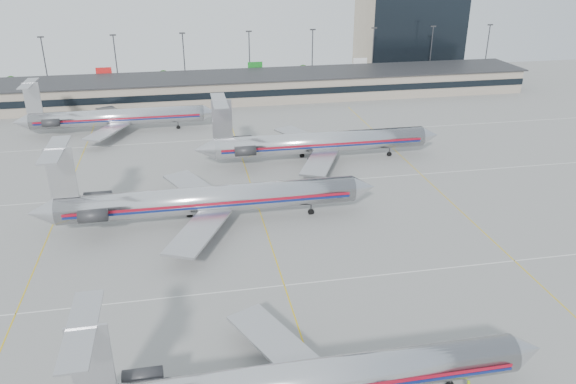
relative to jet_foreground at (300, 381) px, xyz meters
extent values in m
plane|color=gray|center=(2.22, 9.42, -3.32)|extent=(260.00, 260.00, 0.00)
cube|color=silver|center=(2.22, 19.42, -3.31)|extent=(160.00, 0.15, 0.02)
cube|color=gray|center=(2.22, 107.42, -0.32)|extent=(160.00, 16.00, 6.00)
cube|color=black|center=(2.22, 99.32, -0.12)|extent=(160.00, 0.20, 1.60)
cube|color=#2D2D30|center=(2.22, 107.42, 2.78)|extent=(162.00, 17.00, 0.30)
cylinder|color=#38383D|center=(-42.78, 121.42, 4.18)|extent=(0.30, 0.30, 15.00)
cube|color=#2D2D30|center=(-42.78, 121.42, 11.78)|extent=(1.60, 0.40, 0.35)
cylinder|color=#38383D|center=(-24.78, 121.42, 4.18)|extent=(0.30, 0.30, 15.00)
cube|color=#2D2D30|center=(-24.78, 121.42, 11.78)|extent=(1.60, 0.40, 0.35)
cylinder|color=#38383D|center=(-6.78, 121.42, 4.18)|extent=(0.30, 0.30, 15.00)
cube|color=#2D2D30|center=(-6.78, 121.42, 11.78)|extent=(1.60, 0.40, 0.35)
cylinder|color=#38383D|center=(11.22, 121.42, 4.18)|extent=(0.30, 0.30, 15.00)
cube|color=#2D2D30|center=(11.22, 121.42, 11.78)|extent=(1.60, 0.40, 0.35)
cylinder|color=#38383D|center=(29.22, 121.42, 4.18)|extent=(0.30, 0.30, 15.00)
cube|color=#2D2D30|center=(29.22, 121.42, 11.78)|extent=(1.60, 0.40, 0.35)
cylinder|color=#38383D|center=(47.22, 121.42, 4.18)|extent=(0.30, 0.30, 15.00)
cube|color=#2D2D30|center=(47.22, 121.42, 11.78)|extent=(1.60, 0.40, 0.35)
cylinder|color=#38383D|center=(65.22, 121.42, 4.18)|extent=(0.30, 0.30, 15.00)
cube|color=#2D2D30|center=(65.22, 121.42, 11.78)|extent=(1.60, 0.40, 0.35)
cylinder|color=#38383D|center=(83.22, 121.42, 4.18)|extent=(0.30, 0.30, 15.00)
cube|color=#2D2D30|center=(83.22, 121.42, 11.78)|extent=(1.60, 0.40, 0.35)
cube|color=tan|center=(64.22, 137.42, 9.18)|extent=(30.00, 20.00, 25.00)
cylinder|color=silver|center=(0.92, 0.00, -0.05)|extent=(37.31, 3.45, 3.45)
cone|color=silver|center=(21.07, 0.00, -0.05)|extent=(2.98, 3.45, 3.45)
cube|color=#B5B5BA|center=(-0.95, 6.53, -0.98)|extent=(8.67, 12.65, 0.30)
cube|color=#B5B5BA|center=(-16.34, 0.00, 4.85)|extent=(3.17, 0.23, 6.34)
cube|color=#B5B5BA|center=(-16.62, 0.00, 7.83)|extent=(2.24, 9.79, 0.17)
cylinder|color=#2D2D30|center=(-13.07, 2.66, 0.23)|extent=(3.36, 1.59, 1.59)
cylinder|color=#2D2D30|center=(13.98, 0.00, -2.55)|extent=(0.19, 0.19, 1.54)
cylinder|color=silver|center=(-5.10, 37.53, 0.37)|extent=(42.14, 3.90, 3.90)
cone|color=silver|center=(17.65, 37.53, 0.37)|extent=(3.37, 3.90, 3.90)
cone|color=#B5B5BA|center=(-28.07, 37.53, 0.37)|extent=(3.79, 3.90, 3.90)
cube|color=maroon|center=(-5.10, 35.57, 0.53)|extent=(40.03, 0.05, 0.37)
cube|color=navy|center=(-5.10, 35.57, 0.11)|extent=(40.03, 0.05, 0.29)
cube|color=#B5B5BA|center=(-7.21, 44.90, -0.68)|extent=(9.80, 14.28, 0.34)
cube|color=#B5B5BA|center=(-7.21, 30.15, -0.68)|extent=(9.80, 14.28, 0.34)
cube|color=#B5B5BA|center=(-24.59, 37.53, 5.90)|extent=(3.58, 0.26, 7.16)
cube|color=#B5B5BA|center=(-24.91, 37.53, 9.27)|extent=(2.53, 11.06, 0.19)
cylinder|color=#2D2D30|center=(-20.90, 40.53, 0.69)|extent=(3.79, 1.79, 1.79)
cylinder|color=#2D2D30|center=(-20.90, 34.53, 0.69)|extent=(3.79, 1.79, 1.79)
cylinder|color=#2D2D30|center=(9.65, 37.53, -2.45)|extent=(0.21, 0.21, 1.74)
cylinder|color=#2D2D30|center=(-8.26, 35.00, -2.45)|extent=(0.21, 0.21, 1.74)
cylinder|color=#2D2D30|center=(-8.26, 40.06, -2.45)|extent=(0.21, 0.21, 1.74)
cylinder|color=black|center=(9.65, 37.53, -2.95)|extent=(0.95, 0.32, 0.95)
cylinder|color=silver|center=(16.57, 59.26, 0.29)|extent=(39.19, 3.82, 3.82)
cone|color=silver|center=(37.81, 59.26, 0.29)|extent=(3.30, 3.82, 3.82)
cone|color=#B5B5BA|center=(-4.88, 59.26, 0.29)|extent=(3.71, 3.82, 3.82)
cube|color=maroon|center=(16.57, 57.34, 0.45)|extent=(37.23, 0.05, 0.36)
cube|color=navy|center=(16.57, 57.34, 0.04)|extent=(37.23, 0.05, 0.29)
cube|color=#B5B5BA|center=(14.50, 66.47, -0.74)|extent=(9.59, 13.98, 0.33)
cube|color=#B5B5BA|center=(14.50, 52.04, -0.74)|extent=(9.59, 13.98, 0.33)
cube|color=#B5B5BA|center=(-1.48, 59.26, 5.71)|extent=(3.51, 0.26, 7.01)
cube|color=#B5B5BA|center=(-1.79, 59.26, 9.01)|extent=(2.48, 10.83, 0.19)
cylinder|color=#2D2D30|center=(2.13, 62.19, 0.60)|extent=(3.71, 1.75, 1.75)
cylinder|color=#2D2D30|center=(2.13, 56.32, 0.60)|extent=(3.71, 1.75, 1.75)
cylinder|color=#2D2D30|center=(29.97, 59.26, -2.46)|extent=(0.21, 0.21, 1.70)
cylinder|color=#2D2D30|center=(13.47, 56.78, -2.46)|extent=(0.21, 0.21, 1.70)
cylinder|color=#2D2D30|center=(13.47, 61.73, -2.46)|extent=(0.21, 0.21, 1.70)
cylinder|color=black|center=(29.97, 59.26, -2.95)|extent=(0.93, 0.31, 0.93)
cylinder|color=silver|center=(-21.66, 84.25, -0.01)|extent=(35.84, 3.49, 3.49)
cone|color=silver|center=(-2.24, 84.25, -0.01)|extent=(3.02, 3.49, 3.49)
cone|color=#B5B5BA|center=(-41.28, 84.25, -0.01)|extent=(3.40, 3.49, 3.49)
cube|color=maroon|center=(-21.66, 82.50, 0.13)|extent=(34.05, 0.05, 0.33)
cube|color=navy|center=(-21.66, 82.50, -0.25)|extent=(34.05, 0.05, 0.26)
cube|color=#B5B5BA|center=(-23.55, 90.85, -0.96)|extent=(8.77, 12.79, 0.30)
cube|color=#B5B5BA|center=(-23.55, 77.65, -0.96)|extent=(8.77, 12.79, 0.30)
cube|color=#B5B5BA|center=(-38.17, 84.25, 4.94)|extent=(3.21, 0.24, 6.41)
cube|color=#B5B5BA|center=(-38.45, 84.25, 7.95)|extent=(2.26, 9.90, 0.17)
cylinder|color=#2D2D30|center=(-34.87, 86.94, 0.27)|extent=(3.40, 1.60, 1.60)
cylinder|color=#2D2D30|center=(-34.87, 81.56, 0.27)|extent=(3.40, 1.60, 1.60)
cylinder|color=#2D2D30|center=(-9.40, 84.25, -2.54)|extent=(0.19, 0.19, 1.56)
cylinder|color=#2D2D30|center=(-24.49, 81.99, -2.54)|extent=(0.19, 0.19, 1.56)
cylinder|color=#2D2D30|center=(-24.49, 86.52, -2.54)|extent=(0.19, 0.19, 1.56)
cylinder|color=black|center=(-9.40, 84.25, -2.99)|extent=(0.85, 0.28, 0.85)
imported|color=#B6DB14|center=(14.67, 1.22, -2.34)|extent=(1.20, 1.17, 1.94)
camera|label=1|loc=(-7.93, -36.04, 33.90)|focal=35.00mm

